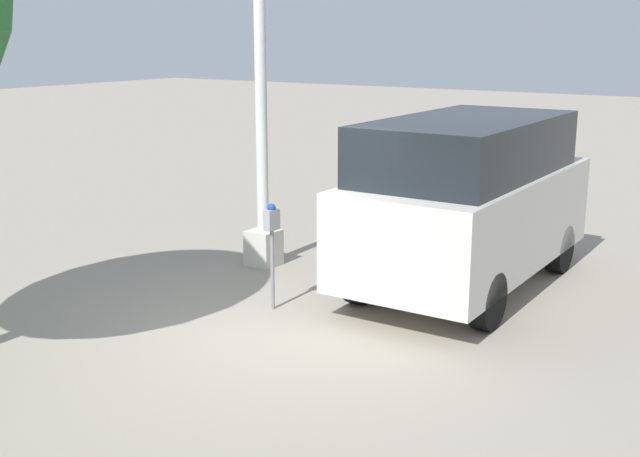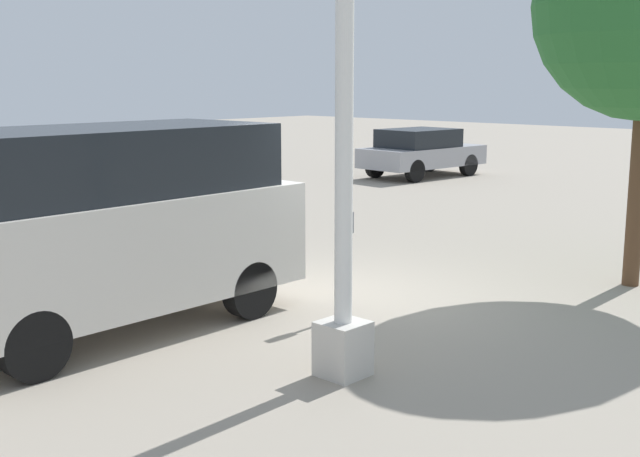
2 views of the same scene
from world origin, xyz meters
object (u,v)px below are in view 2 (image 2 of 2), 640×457
(parked_van, at_px, (109,223))
(car_distant, at_px, (421,151))
(lamp_post, at_px, (344,156))
(parking_meter_near, at_px, (345,235))

(parked_van, height_order, car_distant, parked_van)
(lamp_post, distance_m, car_distant, 16.93)
(car_distant, bearing_deg, parking_meter_near, -142.66)
(lamp_post, relative_size, parked_van, 1.34)
(parking_meter_near, bearing_deg, lamp_post, 45.80)
(lamp_post, height_order, parked_van, lamp_post)
(car_distant, bearing_deg, parked_van, -152.00)
(parking_meter_near, xyz_separation_m, car_distant, (-12.52, -8.05, -0.25))
(parking_meter_near, relative_size, car_distant, 0.34)
(parking_meter_near, height_order, car_distant, car_distant)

